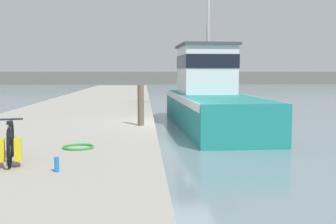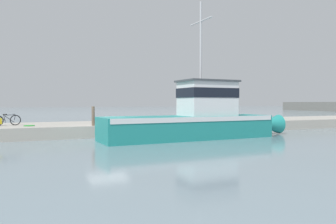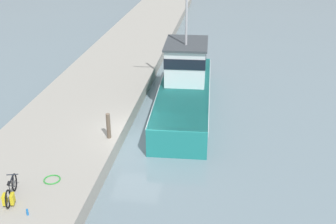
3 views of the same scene
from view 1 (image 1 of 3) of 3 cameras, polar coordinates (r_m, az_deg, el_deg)
The scene contains 8 objects.
ground_plane at distance 14.07m, azimuth 1.15°, elevation -4.62°, with size 320.00×320.00×0.00m, color gray.
dock_pier at distance 14.23m, azimuth -14.28°, elevation -3.07°, with size 6.13×80.00×0.79m, color #A39E93.
far_shoreline at distance 92.14m, azimuth 16.46°, elevation 4.47°, with size 180.00×5.00×2.54m, color slate.
fishing_boat_main at distance 19.51m, azimuth 5.49°, elevation 2.12°, with size 3.41×13.40×8.83m.
bicycle_touring at distance 8.22m, azimuth -20.58°, elevation -4.11°, with size 0.69×1.73×0.77m.
mooring_post at distance 13.16m, azimuth -3.71°, elevation 0.94°, with size 0.20×0.20×1.28m, color brown.
hose_coil at distance 9.50m, azimuth -12.05°, elevation -4.63°, with size 0.69×0.69×0.05m, color green.
water_bottle_by_bike at distance 7.32m, azimuth -14.84°, elevation -6.90°, with size 0.08×0.08×0.25m, color blue.
Camera 1 is at (-1.08, -13.82, 2.46)m, focal length 45.00 mm.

